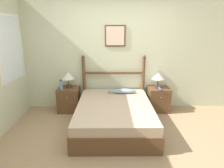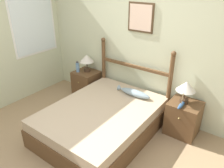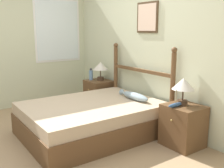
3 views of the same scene
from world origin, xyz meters
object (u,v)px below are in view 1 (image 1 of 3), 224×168
(bed, at_px, (114,115))
(nightstand_left, at_px, (69,99))
(bottle, at_px, (61,85))
(model_boat, at_px, (160,88))
(table_lamp_left, at_px, (68,77))
(table_lamp_right, at_px, (158,77))
(nightstand_right, at_px, (158,99))
(fish_pillow, at_px, (123,91))

(bed, height_order, nightstand_left, nightstand_left)
(bottle, height_order, model_boat, bottle)
(table_lamp_left, relative_size, bottle, 1.52)
(bed, xyz_separation_m, table_lamp_left, (-1.03, 0.81, 0.58))
(table_lamp_left, xyz_separation_m, table_lamp_right, (2.03, -0.04, 0.00))
(table_lamp_left, distance_m, table_lamp_right, 2.03)
(model_boat, bearing_deg, bed, -148.04)
(bottle, xyz_separation_m, model_boat, (2.17, -0.05, -0.08))
(nightstand_right, height_order, table_lamp_left, table_lamp_left)
(table_lamp_right, relative_size, model_boat, 1.35)
(nightstand_right, distance_m, table_lamp_left, 2.13)
(table_lamp_left, xyz_separation_m, model_boat, (2.04, -0.18, -0.23))
(model_boat, bearing_deg, table_lamp_left, 174.98)
(nightstand_left, distance_m, bottle, 0.41)
(bed, height_order, fish_pillow, fish_pillow)
(table_lamp_right, bearing_deg, bed, -142.18)
(bed, xyz_separation_m, nightstand_right, (1.03, 0.77, 0.05))
(bottle, bearing_deg, table_lamp_right, 2.57)
(bed, distance_m, fish_pillow, 0.72)
(nightstand_right, bearing_deg, table_lamp_right, 171.72)
(table_lamp_right, relative_size, bottle, 1.52)
(fish_pillow, bearing_deg, bed, -107.06)
(nightstand_right, relative_size, table_lamp_left, 1.57)
(nightstand_left, xyz_separation_m, model_boat, (2.04, -0.14, 0.30))
(table_lamp_right, height_order, model_boat, table_lamp_right)
(bottle, distance_m, model_boat, 2.18)
(nightstand_left, height_order, bottle, bottle)
(nightstand_left, bearing_deg, model_boat, -3.87)
(table_lamp_left, relative_size, model_boat, 1.35)
(bottle, bearing_deg, fish_pillow, -1.81)
(bed, height_order, table_lamp_left, table_lamp_left)
(table_lamp_right, xyz_separation_m, bottle, (-2.16, -0.10, -0.15))
(nightstand_left, relative_size, fish_pillow, 0.89)
(table_lamp_left, distance_m, model_boat, 2.06)
(nightstand_right, relative_size, fish_pillow, 0.89)
(nightstand_right, xyz_separation_m, table_lamp_left, (-2.06, 0.04, 0.53))
(table_lamp_left, xyz_separation_m, fish_pillow, (1.22, -0.18, -0.29))
(nightstand_right, relative_size, model_boat, 2.12)
(nightstand_right, bearing_deg, fish_pillow, -170.87)
(nightstand_right, distance_m, table_lamp_right, 0.53)
(nightstand_left, bearing_deg, nightstand_right, 0.00)
(bed, relative_size, fish_pillow, 3.09)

